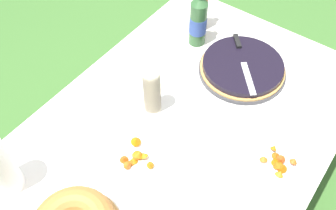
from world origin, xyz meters
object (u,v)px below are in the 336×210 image
(cider_bottle_green, at_px, (198,21))
(snack_plate_near, at_px, (140,158))
(cup_stack, at_px, (152,91))
(berry_tart, at_px, (242,68))
(snack_plate_left, at_px, (278,160))
(serving_knife, at_px, (242,58))
(cider_bottle_amber, at_px, (200,6))

(cider_bottle_green, bearing_deg, snack_plate_near, -163.99)
(cup_stack, bearing_deg, snack_plate_near, -153.14)
(berry_tart, relative_size, snack_plate_left, 1.77)
(serving_knife, height_order, cider_bottle_green, cider_bottle_green)
(cider_bottle_green, bearing_deg, cup_stack, -169.84)
(cup_stack, relative_size, snack_plate_left, 1.01)
(snack_plate_left, bearing_deg, serving_knife, 45.50)
(berry_tart, height_order, snack_plate_near, same)
(serving_knife, bearing_deg, cider_bottle_amber, -153.13)
(berry_tart, xyz_separation_m, snack_plate_near, (-0.64, 0.09, -0.02))
(serving_knife, relative_size, snack_plate_left, 1.31)
(cup_stack, xyz_separation_m, snack_plate_left, (0.08, -0.54, -0.10))
(cider_bottle_amber, bearing_deg, cup_stack, -166.38)
(cider_bottle_green, relative_size, snack_plate_left, 1.52)
(serving_knife, bearing_deg, cider_bottle_green, -137.54)
(cup_stack, bearing_deg, cider_bottle_green, 10.16)
(cup_stack, xyz_separation_m, cider_bottle_green, (0.46, 0.08, 0.02))
(berry_tart, height_order, cider_bottle_amber, cider_bottle_amber)
(serving_knife, bearing_deg, snack_plate_left, 3.75)
(cup_stack, xyz_separation_m, snack_plate_near, (-0.23, -0.11, -0.10))
(berry_tart, distance_m, cup_stack, 0.47)
(serving_knife, bearing_deg, snack_plate_near, -47.45)
(cup_stack, distance_m, cider_bottle_green, 0.47)
(cider_bottle_amber, relative_size, snack_plate_near, 1.45)
(serving_knife, distance_m, cider_bottle_amber, 0.34)
(cider_bottle_amber, distance_m, snack_plate_near, 0.83)
(serving_knife, distance_m, snack_plate_near, 0.66)
(berry_tart, bearing_deg, cider_bottle_green, 80.26)
(cider_bottle_green, height_order, snack_plate_near, cider_bottle_green)
(serving_knife, xyz_separation_m, cider_bottle_green, (0.03, 0.26, 0.07))
(snack_plate_near, bearing_deg, berry_tart, -7.61)
(berry_tart, bearing_deg, snack_plate_left, -134.27)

